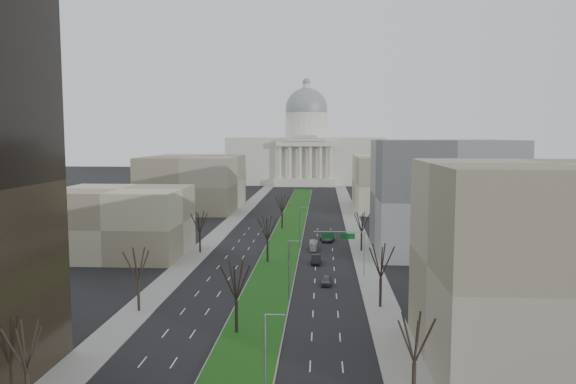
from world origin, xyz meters
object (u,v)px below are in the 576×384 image
at_px(car_red, 330,237).
at_px(box_van, 313,245).
at_px(car_grey_near, 326,280).
at_px(car_grey_far, 326,238).
at_px(car_black, 316,259).

distance_m(car_red, box_van, 12.14).
xyz_separation_m(car_grey_near, car_grey_far, (0.27, 38.62, 0.00)).
distance_m(car_grey_near, car_black, 15.57).
height_order(car_black, car_red, car_black).
relative_size(car_red, box_van, 0.71).
xyz_separation_m(car_black, car_grey_far, (2.13, 23.16, -0.10)).
distance_m(car_grey_near, car_grey_far, 38.63).
distance_m(car_grey_near, car_red, 40.77).
xyz_separation_m(car_red, box_van, (-3.75, -11.55, 0.24)).
height_order(car_grey_near, car_grey_far, car_grey_far).
bearing_deg(car_black, car_grey_far, 86.41).
bearing_deg(car_black, car_red, 85.00).
relative_size(car_grey_near, box_van, 0.66).
bearing_deg(car_red, box_van, -114.15).
bearing_deg(car_grey_far, car_grey_near, -99.86).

